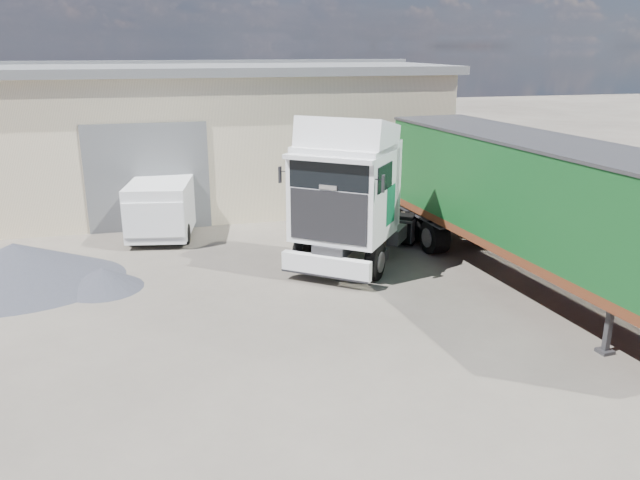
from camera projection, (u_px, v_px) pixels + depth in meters
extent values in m
plane|color=#2C2823|center=(254.00, 359.00, 12.43)|extent=(120.00, 120.00, 0.00)
cube|color=beige|center=(45.00, 136.00, 25.08)|extent=(30.00, 12.00, 5.00)
cube|color=#535658|center=(37.00, 68.00, 24.30)|extent=(30.60, 12.60, 0.30)
cube|color=#535658|center=(148.00, 178.00, 20.66)|extent=(4.00, 0.08, 3.60)
cube|color=#535658|center=(36.00, 63.00, 24.24)|extent=(30.60, 0.40, 0.15)
cube|color=brown|center=(576.00, 198.00, 20.31)|extent=(0.35, 26.00, 2.50)
cylinder|color=black|center=(339.00, 256.00, 16.94)|extent=(2.48, 2.24, 1.01)
cylinder|color=black|center=(378.00, 225.00, 19.87)|extent=(2.52, 2.27, 1.01)
cylinder|color=black|center=(390.00, 215.00, 21.04)|extent=(2.52, 2.27, 1.01)
cube|color=#2D2D30|center=(367.00, 223.00, 18.84)|extent=(4.54, 5.53, 0.29)
cube|color=silver|center=(326.00, 266.00, 16.13)|extent=(2.08, 1.68, 0.53)
cube|color=silver|center=(344.00, 194.00, 16.73)|extent=(3.24, 3.20, 2.34)
cube|color=black|center=(328.00, 217.00, 15.87)|extent=(1.70, 1.33, 1.34)
cube|color=black|center=(329.00, 176.00, 15.58)|extent=(1.73, 1.35, 0.72)
cube|color=silver|center=(347.00, 137.00, 16.45)|extent=(3.01, 2.92, 1.17)
cube|color=#0B5334|center=(309.00, 196.00, 17.60)|extent=(0.45, 0.58, 1.05)
cube|color=#0B5334|center=(391.00, 205.00, 16.69)|extent=(0.45, 0.58, 1.05)
cylinder|color=#2D2D30|center=(380.00, 207.00, 19.87)|extent=(1.48, 1.48, 0.11)
cube|color=#2D2D30|center=(608.00, 329.00, 12.53)|extent=(0.31, 0.31, 1.05)
cylinder|color=black|center=(452.00, 229.00, 19.54)|extent=(2.51, 1.22, 1.01)
cube|color=#2D2D30|center=(531.00, 255.00, 15.96)|extent=(1.76, 11.44, 0.33)
cube|color=#552713|center=(532.00, 243.00, 15.87)|extent=(3.37, 11.59, 0.23)
cube|color=black|center=(538.00, 192.00, 15.47)|extent=(3.37, 11.59, 2.47)
cube|color=#2D2D30|center=(543.00, 141.00, 15.09)|extent=(3.43, 11.65, 0.08)
cylinder|color=black|center=(159.00, 234.00, 19.56)|extent=(1.97, 0.96, 0.65)
cylinder|color=black|center=(174.00, 210.00, 22.54)|extent=(1.97, 0.96, 0.65)
cube|color=silver|center=(165.00, 201.00, 20.84)|extent=(2.62, 4.76, 1.67)
cube|color=silver|center=(156.00, 217.00, 19.08)|extent=(1.94, 1.18, 1.08)
cube|color=black|center=(155.00, 198.00, 19.11)|extent=(1.70, 0.38, 0.59)
cone|color=black|center=(16.00, 264.00, 16.18)|extent=(6.16, 6.16, 1.13)
cone|color=black|center=(103.00, 278.00, 16.01)|extent=(2.31, 2.31, 0.57)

